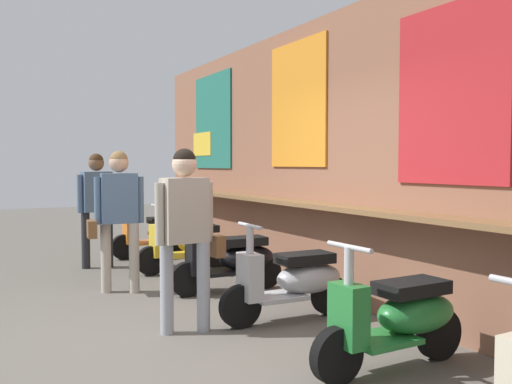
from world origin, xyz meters
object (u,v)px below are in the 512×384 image
(shopper_browsing, at_px, (186,221))
(shopper_passing, at_px, (97,197))
(shopper_with_handbag, at_px, (118,207))
(scooter_silver, at_px, (294,281))
(scooter_black, at_px, (234,259))
(scooter_orange, at_px, (158,233))
(scooter_green, at_px, (399,317))
(scooter_yellow, at_px, (190,244))

(shopper_browsing, xyz_separation_m, shopper_passing, (-3.54, -0.03, 0.02))
(shopper_with_handbag, bearing_deg, scooter_silver, 38.94)
(scooter_black, relative_size, shopper_with_handbag, 0.84)
(scooter_orange, distance_m, scooter_black, 2.83)
(shopper_with_handbag, distance_m, shopper_browsing, 1.83)
(shopper_browsing, bearing_deg, scooter_green, -151.82)
(shopper_with_handbag, bearing_deg, shopper_passing, -177.01)
(shopper_browsing, distance_m, shopper_passing, 3.54)
(scooter_black, distance_m, scooter_green, 2.81)
(scooter_black, bearing_deg, scooter_orange, -86.90)
(scooter_yellow, xyz_separation_m, scooter_green, (4.22, -0.00, 0.00))
(shopper_browsing, relative_size, shopper_passing, 0.99)
(scooter_green, distance_m, shopper_with_handbag, 3.68)
(scooter_silver, xyz_separation_m, scooter_green, (1.46, 0.00, 0.00))
(scooter_yellow, relative_size, scooter_green, 1.00)
(scooter_silver, bearing_deg, scooter_yellow, -88.34)
(scooter_silver, relative_size, shopper_browsing, 0.84)
(scooter_orange, bearing_deg, scooter_black, 88.78)
(scooter_black, relative_size, shopper_browsing, 0.84)
(scooter_yellow, bearing_deg, shopper_browsing, 67.76)
(scooter_yellow, height_order, scooter_green, same)
(scooter_black, height_order, shopper_passing, shopper_passing)
(scooter_silver, distance_m, shopper_with_handbag, 2.39)
(shopper_with_handbag, distance_m, shopper_passing, 1.71)
(scooter_orange, bearing_deg, shopper_browsing, 74.07)
(scooter_orange, relative_size, scooter_silver, 1.00)
(scooter_black, xyz_separation_m, scooter_green, (2.81, 0.00, 0.00))
(scooter_yellow, bearing_deg, scooter_silver, 89.82)
(scooter_silver, height_order, scooter_green, same)
(scooter_yellow, height_order, shopper_browsing, shopper_browsing)
(scooter_silver, xyz_separation_m, shopper_with_handbag, (-1.96, -1.22, 0.64))
(scooter_silver, bearing_deg, scooter_orange, -88.34)
(scooter_silver, bearing_deg, shopper_with_handbag, -56.39)
(scooter_black, distance_m, shopper_passing, 2.64)
(scooter_green, bearing_deg, scooter_silver, -91.32)
(scooter_orange, xyz_separation_m, scooter_green, (5.65, -0.00, 0.00))
(scooter_silver, distance_m, scooter_green, 1.46)
(scooter_green, bearing_deg, scooter_yellow, -91.32)
(scooter_silver, relative_size, scooter_green, 1.00)
(scooter_orange, xyz_separation_m, shopper_passing, (0.52, -1.10, 0.65))
(shopper_passing, bearing_deg, shopper_browsing, 173.33)
(scooter_black, xyz_separation_m, shopper_browsing, (1.22, -1.07, 0.62))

